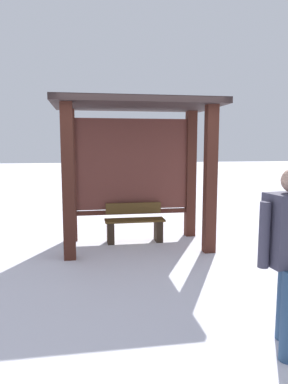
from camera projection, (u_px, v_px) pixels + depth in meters
The scene contains 3 objects.
ground_plane at pixel (137, 246), 6.29m from camera, with size 60.00×60.00×0.00m, color white.
bus_shelter at pixel (135, 145), 6.20m from camera, with size 2.75×1.59×2.51m.
bench_left_inside at pixel (135, 225), 6.52m from camera, with size 1.09×0.35×0.71m.
Camera 1 is at (-0.87, -6.05, 1.77)m, focal length 33.21 mm.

